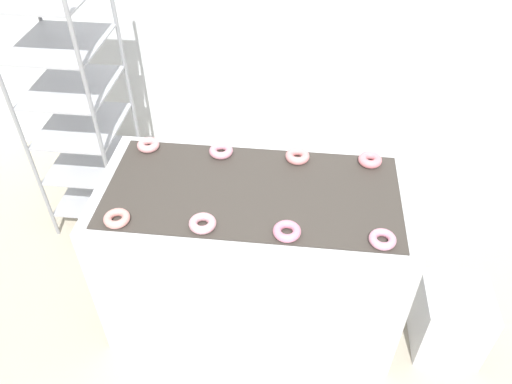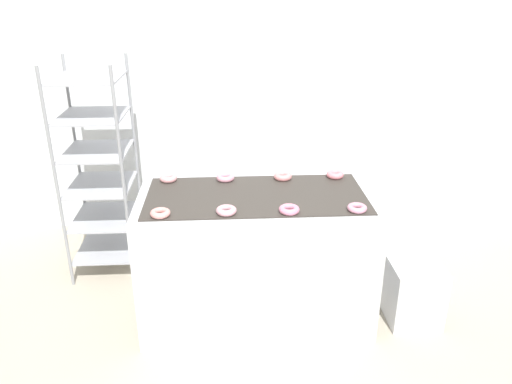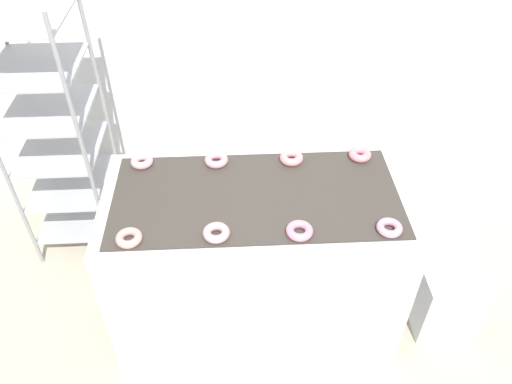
# 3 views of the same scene
# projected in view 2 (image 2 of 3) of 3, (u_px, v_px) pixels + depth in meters

# --- Properties ---
(ground_plane) EXTENTS (14.00, 14.00, 0.00)m
(ground_plane) POSITION_uv_depth(u_px,v_px,m) (262.00, 376.00, 3.03)
(ground_plane) COLOR #B2A893
(wall_back) EXTENTS (8.00, 0.05, 2.80)m
(wall_back) POSITION_uv_depth(u_px,v_px,m) (246.00, 79.00, 4.42)
(wall_back) COLOR silver
(wall_back) RESTS_ON ground_plane
(fryer_machine) EXTENTS (1.54, 0.76, 0.92)m
(fryer_machine) POSITION_uv_depth(u_px,v_px,m) (256.00, 256.00, 3.42)
(fryer_machine) COLOR silver
(fryer_machine) RESTS_ON ground_plane
(baking_rack_cart) EXTENTS (0.50, 0.59, 1.69)m
(baking_rack_cart) POSITION_uv_depth(u_px,v_px,m) (99.00, 169.00, 3.86)
(baking_rack_cart) COLOR gray
(baking_rack_cart) RESTS_ON ground_plane
(glaze_bin) EXTENTS (0.35, 0.33, 0.43)m
(glaze_bin) POSITION_uv_depth(u_px,v_px,m) (414.00, 293.00, 3.45)
(glaze_bin) COLOR silver
(glaze_bin) RESTS_ON ground_plane
(donut_near_left) EXTENTS (0.12, 0.12, 0.04)m
(donut_near_left) POSITION_uv_depth(u_px,v_px,m) (160.00, 213.00, 2.95)
(donut_near_left) COLOR #D98F88
(donut_near_left) RESTS_ON fryer_machine
(donut_near_midleft) EXTENTS (0.12, 0.12, 0.04)m
(donut_near_midleft) POSITION_uv_depth(u_px,v_px,m) (226.00, 211.00, 2.98)
(donut_near_midleft) COLOR #D3939F
(donut_near_midleft) RESTS_ON fryer_machine
(donut_near_midright) EXTENTS (0.12, 0.12, 0.04)m
(donut_near_midright) POSITION_uv_depth(u_px,v_px,m) (289.00, 209.00, 2.99)
(donut_near_midright) COLOR pink
(donut_near_midright) RESTS_ON fryer_machine
(donut_near_right) EXTENTS (0.12, 0.12, 0.04)m
(donut_near_right) POSITION_uv_depth(u_px,v_px,m) (357.00, 208.00, 3.01)
(donut_near_right) COLOR pink
(donut_near_right) RESTS_ON fryer_machine
(donut_far_left) EXTENTS (0.12, 0.12, 0.04)m
(donut_far_left) POSITION_uv_depth(u_px,v_px,m) (168.00, 178.00, 3.45)
(donut_far_left) COLOR pink
(donut_far_left) RESTS_ON fryer_machine
(donut_far_midleft) EXTENTS (0.12, 0.12, 0.04)m
(donut_far_midleft) POSITION_uv_depth(u_px,v_px,m) (225.00, 178.00, 3.47)
(donut_far_midleft) COLOR pink
(donut_far_midleft) RESTS_ON fryer_machine
(donut_far_midright) EXTENTS (0.13, 0.13, 0.04)m
(donut_far_midright) POSITION_uv_depth(u_px,v_px,m) (283.00, 176.00, 3.49)
(donut_far_midright) COLOR pink
(donut_far_midright) RESTS_ON fryer_machine
(donut_far_right) EXTENTS (0.12, 0.12, 0.04)m
(donut_far_right) POSITION_uv_depth(u_px,v_px,m) (335.00, 175.00, 3.52)
(donut_far_right) COLOR pink
(donut_far_right) RESTS_ON fryer_machine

